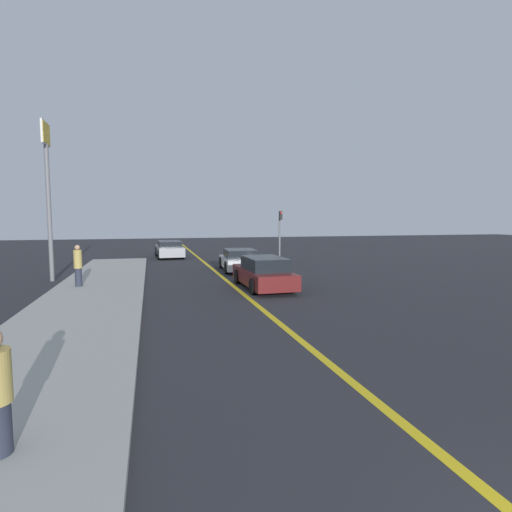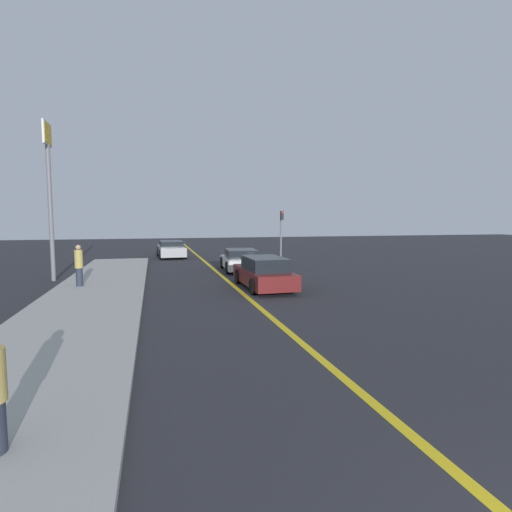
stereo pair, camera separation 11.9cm
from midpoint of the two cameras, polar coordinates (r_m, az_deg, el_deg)
name	(u,v)px [view 1 (the left image)]	position (r m, az deg, el deg)	size (l,w,h in m)	color
road_center_line	(224,278)	(20.04, -4.80, -3.17)	(0.20, 60.00, 0.01)	gold
sidewalk_left	(93,298)	(15.95, -22.52, -5.52)	(3.60, 28.02, 0.15)	#9E9E99
car_near_right_lane	(264,273)	(17.10, 0.88, -2.44)	(1.86, 4.59, 1.35)	maroon
car_ahead_center	(240,260)	(22.84, -2.52, -0.59)	(2.18, 4.27, 1.23)	silver
car_far_distant	(170,249)	(31.21, -12.36, 0.96)	(2.10, 4.85, 1.28)	#9E9EA3
pedestrian_mid_group	(78,266)	(18.23, -24.25, -1.25)	(0.33, 0.33, 1.74)	#282D3D
traffic_light	(280,231)	(25.82, 3.30, 3.55)	(0.18, 0.40, 3.45)	slate
roadside_sign	(47,173)	(21.30, -27.81, 10.44)	(0.20, 1.38, 7.42)	slate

